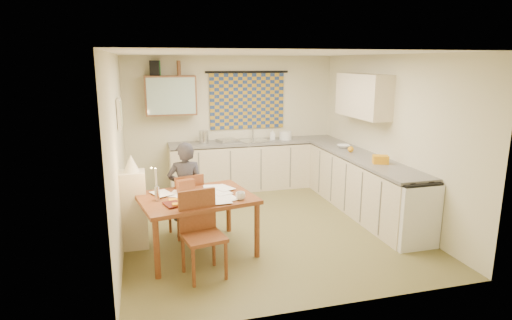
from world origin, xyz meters
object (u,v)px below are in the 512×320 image
object	(u,v)px
counter_back	(257,165)
counter_right	(362,185)
stove	(409,211)
dining_table	(197,224)
shelf_stand	(134,210)
chair_far	(186,216)
person	(186,190)

from	to	relation	value
counter_back	counter_right	distance (m)	2.19
counter_back	stove	xyz separation A→B (m)	(1.28, -3.04, -0.01)
dining_table	shelf_stand	distance (m)	0.86
chair_far	person	size ratio (longest dim) A/B	0.67
dining_table	shelf_stand	xyz separation A→B (m)	(-0.76, 0.38, 0.13)
chair_far	person	bearing A→B (deg)	77.98
stove	chair_far	distance (m)	3.05
person	shelf_stand	distance (m)	0.73
stove	dining_table	size ratio (longest dim) A/B	0.58
stove	person	size ratio (longest dim) A/B	0.66
stove	dining_table	bearing A→B (deg)	170.79
counter_right	stove	world-z (taller)	counter_right
dining_table	chair_far	world-z (taller)	chair_far
dining_table	person	xyz separation A→B (m)	(-0.07, 0.55, 0.29)
counter_right	chair_far	size ratio (longest dim) A/B	3.28
person	dining_table	bearing A→B (deg)	102.84
chair_far	counter_right	bearing A→B (deg)	168.93
counter_right	person	distance (m)	2.87
stove	dining_table	distance (m)	2.81
counter_back	counter_right	bearing A→B (deg)	-54.21
counter_right	stove	size ratio (longest dim) A/B	3.31
counter_back	stove	bearing A→B (deg)	-67.15
shelf_stand	counter_right	bearing A→B (deg)	7.06
stove	person	xyz separation A→B (m)	(-2.85, 1.00, 0.23)
counter_back	dining_table	distance (m)	3.00
chair_far	person	xyz separation A→B (m)	(0.00, -0.05, 0.39)
stove	chair_far	world-z (taller)	chair_far
person	counter_back	bearing A→B (deg)	-121.99
person	shelf_stand	xyz separation A→B (m)	(-0.69, -0.17, -0.16)
shelf_stand	stove	bearing A→B (deg)	-13.15
stove	shelf_stand	xyz separation A→B (m)	(-3.54, 0.83, 0.07)
stove	person	distance (m)	3.03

